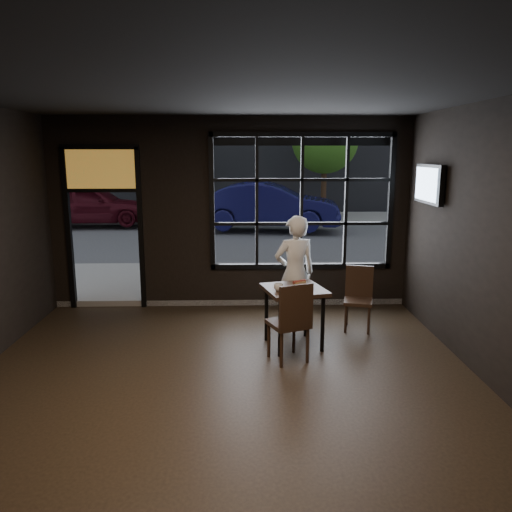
{
  "coord_description": "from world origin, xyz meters",
  "views": [
    {
      "loc": [
        0.21,
        -4.83,
        2.61
      ],
      "look_at": [
        0.4,
        2.2,
        1.15
      ],
      "focal_mm": 35.0,
      "sensor_mm": 36.0,
      "label": 1
    }
  ],
  "objects_px": {
    "navy_car": "(269,206)",
    "man": "(295,273)",
    "chair_near": "(288,321)",
    "cafe_table": "(294,317)"
  },
  "relations": [
    {
      "from": "cafe_table",
      "to": "chair_near",
      "type": "xyz_separation_m",
      "value": [
        -0.12,
        -0.47,
        0.11
      ]
    },
    {
      "from": "chair_near",
      "to": "navy_car",
      "type": "distance_m",
      "value": 10.56
    },
    {
      "from": "cafe_table",
      "to": "man",
      "type": "distance_m",
      "value": 0.8
    },
    {
      "from": "chair_near",
      "to": "navy_car",
      "type": "xyz_separation_m",
      "value": [
        0.31,
        10.55,
        0.35
      ]
    },
    {
      "from": "cafe_table",
      "to": "chair_near",
      "type": "bearing_deg",
      "value": -118.93
    },
    {
      "from": "navy_car",
      "to": "man",
      "type": "bearing_deg",
      "value": -173.02
    },
    {
      "from": "cafe_table",
      "to": "chair_near",
      "type": "distance_m",
      "value": 0.5
    },
    {
      "from": "chair_near",
      "to": "man",
      "type": "distance_m",
      "value": 1.2
    },
    {
      "from": "cafe_table",
      "to": "navy_car",
      "type": "height_order",
      "value": "navy_car"
    },
    {
      "from": "man",
      "to": "navy_car",
      "type": "bearing_deg",
      "value": -105.51
    }
  ]
}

